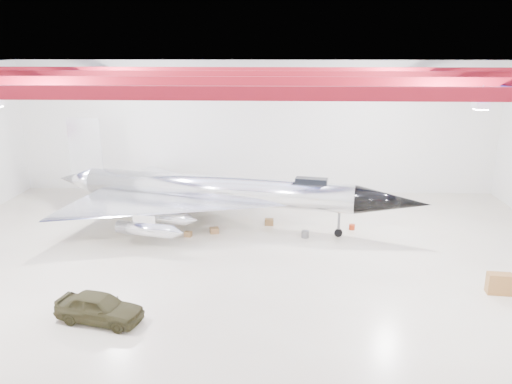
{
  "coord_description": "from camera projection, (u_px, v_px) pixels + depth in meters",
  "views": [
    {
      "loc": [
        1.91,
        -26.55,
        11.91
      ],
      "look_at": [
        0.59,
        2.0,
        3.65
      ],
      "focal_mm": 35.0,
      "sensor_mm": 36.0,
      "label": 1
    }
  ],
  "objects": [
    {
      "name": "floor",
      "position": [
        244.0,
        262.0,
        28.87
      ],
      "size": [
        40.0,
        40.0,
        0.0
      ],
      "primitive_type": "plane",
      "color": "#C2B29A",
      "rests_on": "ground"
    },
    {
      "name": "wall_back",
      "position": [
        256.0,
        128.0,
        41.74
      ],
      "size": [
        40.0,
        0.0,
        40.0
      ],
      "primitive_type": "plane",
      "rotation": [
        1.57,
        0.0,
        0.0
      ],
      "color": "silver",
      "rests_on": "floor"
    },
    {
      "name": "ceiling",
      "position": [
        243.0,
        66.0,
        25.81
      ],
      "size": [
        40.0,
        40.0,
        0.0
      ],
      "primitive_type": "plane",
      "rotation": [
        3.14,
        0.0,
        0.0
      ],
      "color": "#0A0F38",
      "rests_on": "wall_back"
    },
    {
      "name": "ceiling_structure",
      "position": [
        243.0,
        80.0,
        26.0
      ],
      "size": [
        39.5,
        29.5,
        1.08
      ],
      "color": "maroon",
      "rests_on": "ceiling"
    },
    {
      "name": "jet_aircraft",
      "position": [
        215.0,
        193.0,
        34.15
      ],
      "size": [
        26.06,
        17.76,
        7.17
      ],
      "rotation": [
        0.0,
        0.0,
        -0.21
      ],
      "color": "silver",
      "rests_on": "floor"
    },
    {
      "name": "jeep",
      "position": [
        99.0,
        307.0,
        22.44
      ],
      "size": [
        4.27,
        2.46,
        1.37
      ],
      "primitive_type": "imported",
      "rotation": [
        0.0,
        0.0,
        1.35
      ],
      "color": "#312E18",
      "rests_on": "floor"
    },
    {
      "name": "desk",
      "position": [
        499.0,
        284.0,
        25.0
      ],
      "size": [
        1.23,
        0.69,
        1.08
      ],
      "primitive_type": "cube",
      "rotation": [
        0.0,
        0.0,
        -0.09
      ],
      "color": "brown",
      "rests_on": "floor"
    },
    {
      "name": "crate_ply",
      "position": [
        188.0,
        234.0,
        32.74
      ],
      "size": [
        0.54,
        0.47,
        0.32
      ],
      "primitive_type": "cube",
      "rotation": [
        0.0,
        0.0,
        -0.23
      ],
      "color": "olive",
      "rests_on": "floor"
    },
    {
      "name": "engine_drum",
      "position": [
        305.0,
        234.0,
        32.54
      ],
      "size": [
        0.66,
        0.66,
        0.45
      ],
      "primitive_type": "cylinder",
      "rotation": [
        0.0,
        0.0,
        0.44
      ],
      "color": "#59595B",
      "rests_on": "floor"
    },
    {
      "name": "parts_bin",
      "position": [
        269.0,
        222.0,
        34.85
      ],
      "size": [
        0.62,
        0.5,
        0.43
      ],
      "primitive_type": "cube",
      "rotation": [
        0.0,
        0.0,
        0.01
      ],
      "color": "olive",
      "rests_on": "floor"
    },
    {
      "name": "tool_chest",
      "position": [
        352.0,
        227.0,
        33.98
      ],
      "size": [
        0.45,
        0.45,
        0.36
      ],
      "primitive_type": "cylinder",
      "rotation": [
        0.0,
        0.0,
        -0.12
      ],
      "color": "#A42D10",
      "rests_on": "floor"
    },
    {
      "name": "oil_barrel",
      "position": [
        214.0,
        230.0,
        33.3
      ],
      "size": [
        0.68,
        0.61,
        0.4
      ],
      "primitive_type": "cube",
      "rotation": [
        0.0,
        0.0,
        0.33
      ],
      "color": "olive",
      "rests_on": "floor"
    },
    {
      "name": "spares_box",
      "position": [
        251.0,
        205.0,
        38.79
      ],
      "size": [
        0.52,
        0.52,
        0.4
      ],
      "primitive_type": "cylinder",
      "rotation": [
        0.0,
        0.0,
        -0.21
      ],
      "color": "#59595B",
      "rests_on": "floor"
    }
  ]
}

